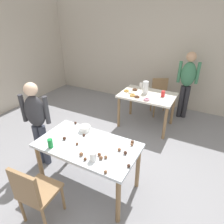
{
  "coord_description": "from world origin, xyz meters",
  "views": [
    {
      "loc": [
        1.36,
        -1.87,
        2.33
      ],
      "look_at": [
        0.07,
        0.55,
        0.9
      ],
      "focal_mm": 31.51,
      "sensor_mm": 36.0,
      "label": 1
    }
  ],
  "objects_px": {
    "dining_table_near": "(88,150)",
    "person_girl_near": "(37,119)",
    "chair_near_table": "(34,192)",
    "chair_far_table": "(160,94)",
    "mixing_bowl": "(85,128)",
    "person_adult_far": "(187,80)",
    "pitcher_far": "(146,87)",
    "dining_table_far": "(147,99)",
    "soda_can": "(50,143)"
  },
  "relations": [
    {
      "from": "mixing_bowl",
      "to": "pitcher_far",
      "type": "relative_size",
      "value": 0.63
    },
    {
      "from": "person_adult_far",
      "to": "soda_can",
      "type": "bearing_deg",
      "value": -110.51
    },
    {
      "from": "dining_table_near",
      "to": "chair_far_table",
      "type": "xyz_separation_m",
      "value": [
        0.22,
        2.77,
        -0.16
      ]
    },
    {
      "from": "chair_near_table",
      "to": "chair_far_table",
      "type": "distance_m",
      "value": 3.55
    },
    {
      "from": "person_girl_near",
      "to": "mixing_bowl",
      "type": "distance_m",
      "value": 0.78
    },
    {
      "from": "chair_near_table",
      "to": "pitcher_far",
      "type": "bearing_deg",
      "value": 84.05
    },
    {
      "from": "person_girl_near",
      "to": "pitcher_far",
      "type": "xyz_separation_m",
      "value": [
        1.02,
        2.03,
        0.03
      ]
    },
    {
      "from": "dining_table_near",
      "to": "mixing_bowl",
      "type": "bearing_deg",
      "value": 130.06
    },
    {
      "from": "person_girl_near",
      "to": "pitcher_far",
      "type": "height_order",
      "value": "person_girl_near"
    },
    {
      "from": "soda_can",
      "to": "dining_table_near",
      "type": "bearing_deg",
      "value": 35.86
    },
    {
      "from": "chair_near_table",
      "to": "pitcher_far",
      "type": "distance_m",
      "value": 2.87
    },
    {
      "from": "dining_table_far",
      "to": "person_adult_far",
      "type": "height_order",
      "value": "person_adult_far"
    },
    {
      "from": "dining_table_near",
      "to": "person_adult_far",
      "type": "bearing_deg",
      "value": 74.58
    },
    {
      "from": "person_adult_far",
      "to": "soda_can",
      "type": "relative_size",
      "value": 12.73
    },
    {
      "from": "chair_near_table",
      "to": "mixing_bowl",
      "type": "distance_m",
      "value": 1.04
    },
    {
      "from": "person_adult_far",
      "to": "mixing_bowl",
      "type": "relative_size",
      "value": 9.49
    },
    {
      "from": "dining_table_far",
      "to": "person_girl_near",
      "type": "xyz_separation_m",
      "value": [
        -1.1,
        -1.98,
        0.21
      ]
    },
    {
      "from": "dining_table_near",
      "to": "mixing_bowl",
      "type": "height_order",
      "value": "mixing_bowl"
    },
    {
      "from": "dining_table_near",
      "to": "soda_can",
      "type": "height_order",
      "value": "soda_can"
    },
    {
      "from": "dining_table_near",
      "to": "soda_can",
      "type": "relative_size",
      "value": 11.13
    },
    {
      "from": "dining_table_far",
      "to": "chair_near_table",
      "type": "height_order",
      "value": "chair_near_table"
    },
    {
      "from": "person_girl_near",
      "to": "mixing_bowl",
      "type": "xyz_separation_m",
      "value": [
        0.75,
        0.2,
        -0.06
      ]
    },
    {
      "from": "dining_table_near",
      "to": "pitcher_far",
      "type": "distance_m",
      "value": 2.09
    },
    {
      "from": "mixing_bowl",
      "to": "person_girl_near",
      "type": "bearing_deg",
      "value": -164.63
    },
    {
      "from": "person_girl_near",
      "to": "dining_table_far",
      "type": "bearing_deg",
      "value": 61.05
    },
    {
      "from": "soda_can",
      "to": "pitcher_far",
      "type": "height_order",
      "value": "pitcher_far"
    },
    {
      "from": "chair_near_table",
      "to": "person_adult_far",
      "type": "relative_size",
      "value": 0.56
    },
    {
      "from": "dining_table_near",
      "to": "mixing_bowl",
      "type": "relative_size",
      "value": 8.3
    },
    {
      "from": "soda_can",
      "to": "pitcher_far",
      "type": "bearing_deg",
      "value": 79.31
    },
    {
      "from": "chair_far_table",
      "to": "soda_can",
      "type": "bearing_deg",
      "value": -101.15
    },
    {
      "from": "dining_table_near",
      "to": "person_girl_near",
      "type": "xyz_separation_m",
      "value": [
        -0.96,
        0.05,
        0.2
      ]
    },
    {
      "from": "chair_near_table",
      "to": "mixing_bowl",
      "type": "bearing_deg",
      "value": 89.06
    },
    {
      "from": "dining_table_near",
      "to": "person_girl_near",
      "type": "height_order",
      "value": "person_girl_near"
    },
    {
      "from": "dining_table_near",
      "to": "person_girl_near",
      "type": "distance_m",
      "value": 0.98
    },
    {
      "from": "mixing_bowl",
      "to": "person_adult_far",
      "type": "bearing_deg",
      "value": 68.87
    },
    {
      "from": "chair_far_table",
      "to": "person_adult_far",
      "type": "xyz_separation_m",
      "value": [
        0.56,
        0.05,
        0.44
      ]
    },
    {
      "from": "pitcher_far",
      "to": "chair_far_table",
      "type": "bearing_deg",
      "value": 77.32
    },
    {
      "from": "dining_table_far",
      "to": "pitcher_far",
      "type": "xyz_separation_m",
      "value": [
        -0.07,
        0.05,
        0.23
      ]
    },
    {
      "from": "chair_far_table",
      "to": "mixing_bowl",
      "type": "relative_size",
      "value": 5.32
    },
    {
      "from": "person_adult_far",
      "to": "pitcher_far",
      "type": "height_order",
      "value": "person_adult_far"
    },
    {
      "from": "dining_table_near",
      "to": "mixing_bowl",
      "type": "distance_m",
      "value": 0.36
    },
    {
      "from": "chair_near_table",
      "to": "pitcher_far",
      "type": "height_order",
      "value": "pitcher_far"
    },
    {
      "from": "dining_table_far",
      "to": "pitcher_far",
      "type": "bearing_deg",
      "value": 147.37
    },
    {
      "from": "chair_far_table",
      "to": "person_girl_near",
      "type": "distance_m",
      "value": 2.99
    },
    {
      "from": "chair_far_table",
      "to": "mixing_bowl",
      "type": "height_order",
      "value": "chair_far_table"
    },
    {
      "from": "chair_near_table",
      "to": "dining_table_near",
      "type": "bearing_deg",
      "value": 72.88
    },
    {
      "from": "chair_near_table",
      "to": "chair_far_table",
      "type": "bearing_deg",
      "value": 82.7
    },
    {
      "from": "dining_table_far",
      "to": "mixing_bowl",
      "type": "xyz_separation_m",
      "value": [
        -0.35,
        -1.78,
        0.14
      ]
    },
    {
      "from": "chair_far_table",
      "to": "pitcher_far",
      "type": "bearing_deg",
      "value": -102.68
    },
    {
      "from": "chair_far_table",
      "to": "soda_can",
      "type": "xyz_separation_m",
      "value": [
        -0.6,
        -3.05,
        0.31
      ]
    }
  ]
}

